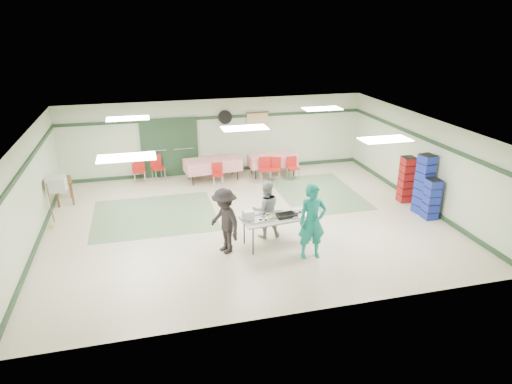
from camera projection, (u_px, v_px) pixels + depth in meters
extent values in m
plane|color=beige|center=(245.00, 220.00, 13.01)|extent=(11.00, 11.00, 0.00)
plane|color=silver|center=(245.00, 127.00, 12.03)|extent=(11.00, 11.00, 0.00)
plane|color=beige|center=(217.00, 136.00, 16.59)|extent=(11.00, 0.00, 11.00)
plane|color=beige|center=(300.00, 252.00, 8.46)|extent=(11.00, 0.00, 11.00)
plane|color=beige|center=(28.00, 194.00, 11.25)|extent=(0.00, 9.00, 9.00)
plane|color=beige|center=(422.00, 161.00, 13.79)|extent=(0.00, 9.00, 9.00)
cube|color=#1F3822|center=(217.00, 117.00, 16.31)|extent=(11.00, 0.06, 0.10)
cube|color=#1F3822|center=(218.00, 170.00, 17.03)|extent=(11.00, 0.06, 0.12)
cube|color=#1F3822|center=(24.00, 166.00, 11.01)|extent=(0.06, 9.00, 0.10)
cube|color=#1F3822|center=(39.00, 240.00, 11.73)|extent=(0.06, 9.00, 0.12)
cube|color=#1F3822|center=(424.00, 138.00, 13.53)|extent=(0.06, 9.00, 0.10)
cube|color=#1F3822|center=(416.00, 200.00, 14.25)|extent=(0.06, 9.00, 0.12)
cube|color=slate|center=(155.00, 215.00, 13.34)|extent=(3.50, 3.00, 0.01)
cube|color=slate|center=(318.00, 193.00, 15.01)|extent=(2.50, 3.50, 0.01)
cube|color=#949794|center=(156.00, 149.00, 16.13)|extent=(0.90, 0.06, 2.10)
cube|color=#949794|center=(183.00, 147.00, 16.35)|extent=(0.90, 0.06, 2.10)
cube|color=#1F3822|center=(170.00, 148.00, 16.23)|extent=(2.00, 0.03, 2.15)
cylinder|color=black|center=(225.00, 117.00, 16.35)|extent=(0.50, 0.10, 0.50)
cube|color=#DEC08B|center=(257.00, 121.00, 16.70)|extent=(0.80, 0.02, 0.60)
cube|color=#A4A4A0|center=(281.00, 217.00, 11.44)|extent=(2.07, 1.03, 0.04)
cylinder|color=black|center=(253.00, 241.00, 11.01)|extent=(0.04, 0.04, 0.72)
cylinder|color=black|center=(316.00, 230.00, 11.58)|extent=(0.04, 0.04, 0.72)
cylinder|color=black|center=(244.00, 231.00, 11.57)|extent=(0.04, 0.04, 0.72)
cylinder|color=black|center=(305.00, 220.00, 12.14)|extent=(0.04, 0.04, 0.72)
cube|color=silver|center=(300.00, 214.00, 11.51)|extent=(0.63, 0.51, 0.02)
cube|color=silver|center=(275.00, 215.00, 11.45)|extent=(0.57, 0.46, 0.02)
cube|color=silver|center=(261.00, 219.00, 11.24)|extent=(0.65, 0.52, 0.02)
cube|color=black|center=(286.00, 215.00, 11.38)|extent=(0.53, 0.37, 0.08)
cube|color=white|center=(248.00, 215.00, 11.21)|extent=(0.28, 0.26, 0.23)
imported|color=#127F74|center=(312.00, 222.00, 10.73)|extent=(0.70, 0.49, 1.84)
imported|color=gray|center=(266.00, 210.00, 11.80)|extent=(0.75, 0.59, 1.53)
imported|color=black|center=(225.00, 221.00, 10.99)|extent=(0.97, 1.22, 1.66)
cube|color=red|center=(273.00, 155.00, 16.46)|extent=(1.73, 0.76, 0.05)
cube|color=red|center=(273.00, 160.00, 16.52)|extent=(1.73, 0.78, 0.40)
cylinder|color=black|center=(256.00, 169.00, 16.17)|extent=(0.04, 0.04, 0.72)
cylinder|color=black|center=(294.00, 166.00, 16.50)|extent=(0.04, 0.04, 0.72)
cylinder|color=black|center=(252.00, 165.00, 16.68)|extent=(0.04, 0.04, 0.72)
cylinder|color=black|center=(289.00, 162.00, 17.02)|extent=(0.04, 0.04, 0.72)
cube|color=red|center=(213.00, 160.00, 15.95)|extent=(2.03, 1.06, 0.05)
cube|color=red|center=(213.00, 165.00, 16.02)|extent=(2.03, 1.09, 0.40)
cylinder|color=black|center=(193.00, 176.00, 15.53)|extent=(0.04, 0.04, 0.72)
cylinder|color=black|center=(238.00, 170.00, 16.08)|extent=(0.04, 0.04, 0.72)
cylinder|color=black|center=(188.00, 170.00, 16.10)|extent=(0.04, 0.04, 0.72)
cylinder|color=black|center=(232.00, 165.00, 16.64)|extent=(0.04, 0.04, 0.72)
cube|color=#B1260E|center=(275.00, 169.00, 15.96)|extent=(0.49, 0.49, 0.04)
cube|color=#B1260E|center=(276.00, 162.00, 16.05)|extent=(0.37, 0.17, 0.38)
cylinder|color=silver|center=(271.00, 177.00, 15.91)|extent=(0.02, 0.02, 0.40)
cylinder|color=silver|center=(279.00, 177.00, 15.88)|extent=(0.02, 0.02, 0.40)
cylinder|color=silver|center=(271.00, 174.00, 16.20)|extent=(0.02, 0.02, 0.40)
cylinder|color=silver|center=(280.00, 174.00, 16.17)|extent=(0.02, 0.02, 0.40)
cube|color=#B1260E|center=(265.00, 170.00, 15.87)|extent=(0.44, 0.44, 0.04)
cube|color=#B1260E|center=(264.00, 162.00, 15.96)|extent=(0.40, 0.08, 0.40)
cylinder|color=silver|center=(261.00, 178.00, 15.78)|extent=(0.02, 0.02, 0.42)
cylinder|color=silver|center=(270.00, 177.00, 15.83)|extent=(0.02, 0.02, 0.42)
cylinder|color=silver|center=(260.00, 175.00, 16.08)|extent=(0.02, 0.02, 0.42)
cylinder|color=silver|center=(269.00, 174.00, 16.12)|extent=(0.02, 0.02, 0.42)
cube|color=#B1260E|center=(293.00, 168.00, 16.12)|extent=(0.42, 0.42, 0.04)
cube|color=#B1260E|center=(291.00, 161.00, 16.19)|extent=(0.38, 0.08, 0.38)
cylinder|color=silver|center=(291.00, 176.00, 16.01)|extent=(0.02, 0.02, 0.40)
cylinder|color=silver|center=(299.00, 175.00, 16.11)|extent=(0.02, 0.02, 0.40)
cylinder|color=silver|center=(287.00, 173.00, 16.28)|extent=(0.02, 0.02, 0.40)
cylinder|color=silver|center=(295.00, 172.00, 16.38)|extent=(0.02, 0.02, 0.40)
cube|color=#B1260E|center=(218.00, 175.00, 15.50)|extent=(0.39, 0.39, 0.04)
cube|color=#B1260E|center=(217.00, 168.00, 15.58)|extent=(0.37, 0.07, 0.36)
cylinder|color=silver|center=(214.00, 182.00, 15.42)|extent=(0.02, 0.02, 0.38)
cylinder|color=silver|center=(223.00, 182.00, 15.46)|extent=(0.02, 0.02, 0.38)
cylinder|color=silver|center=(213.00, 179.00, 15.68)|extent=(0.02, 0.02, 0.38)
cylinder|color=silver|center=(222.00, 179.00, 15.73)|extent=(0.02, 0.02, 0.38)
cube|color=#B1260E|center=(158.00, 168.00, 15.95)|extent=(0.53, 0.53, 0.04)
cube|color=#B1260E|center=(156.00, 161.00, 16.01)|extent=(0.41, 0.18, 0.42)
cylinder|color=silver|center=(156.00, 177.00, 15.82)|extent=(0.02, 0.02, 0.44)
cylinder|color=silver|center=(165.00, 175.00, 16.00)|extent=(0.02, 0.02, 0.44)
cylinder|color=silver|center=(152.00, 174.00, 16.08)|extent=(0.02, 0.02, 0.44)
cylinder|color=silver|center=(161.00, 173.00, 16.25)|extent=(0.02, 0.02, 0.44)
cube|color=#B1260E|center=(139.00, 171.00, 15.65)|extent=(0.45, 0.45, 0.04)
cube|color=#B1260E|center=(138.00, 163.00, 15.73)|extent=(0.42, 0.07, 0.42)
cylinder|color=silver|center=(135.00, 180.00, 15.54)|extent=(0.02, 0.02, 0.44)
cylinder|color=silver|center=(145.00, 179.00, 15.64)|extent=(0.02, 0.02, 0.44)
cylinder|color=silver|center=(134.00, 177.00, 15.83)|extent=(0.02, 0.02, 0.44)
cylinder|color=silver|center=(144.00, 176.00, 15.93)|extent=(0.02, 0.02, 0.44)
cube|color=navy|center=(424.00, 184.00, 13.21)|extent=(0.46, 0.46, 1.78)
cube|color=#A61018|center=(406.00, 179.00, 14.08)|extent=(0.39, 0.39, 1.45)
cube|color=navy|center=(432.00, 199.00, 12.91)|extent=(0.38, 0.38, 1.19)
cube|color=brown|center=(62.00, 181.00, 13.99)|extent=(0.68, 0.90, 0.05)
cube|color=brown|center=(58.00, 197.00, 13.76)|extent=(0.05, 0.05, 0.70)
cube|color=brown|center=(72.00, 194.00, 13.93)|extent=(0.05, 0.05, 0.70)
cube|color=brown|center=(56.00, 189.00, 14.32)|extent=(0.05, 0.05, 0.70)
cube|color=brown|center=(70.00, 187.00, 14.50)|extent=(0.05, 0.05, 0.70)
cube|color=#ABABA6|center=(56.00, 184.00, 13.04)|extent=(0.52, 0.46, 0.41)
cylinder|color=brown|center=(50.00, 204.00, 12.40)|extent=(0.04, 0.21, 1.27)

